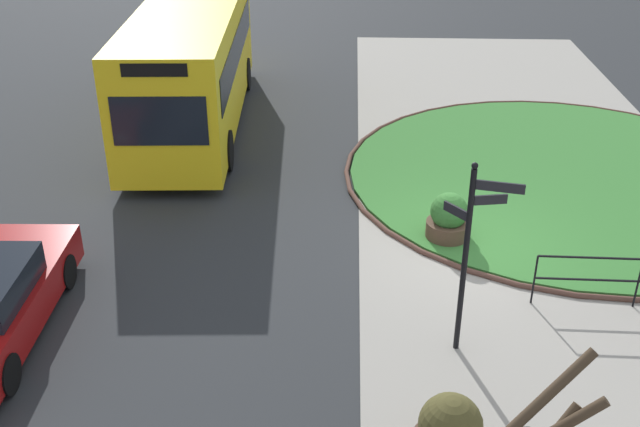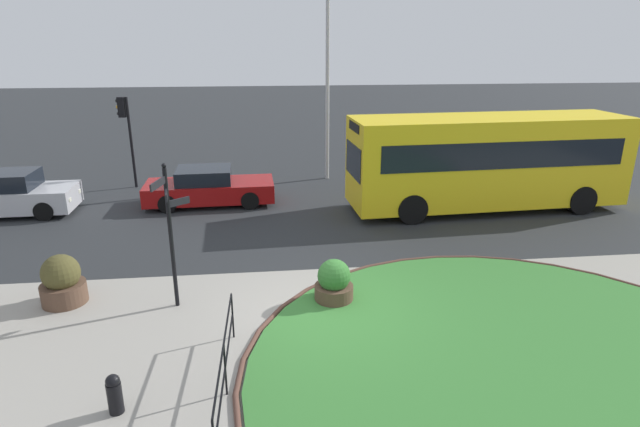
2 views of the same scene
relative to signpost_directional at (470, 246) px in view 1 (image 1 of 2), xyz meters
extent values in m
plane|color=#282B2D|center=(3.23, -0.58, -1.93)|extent=(120.00, 120.00, 0.00)
cube|color=#9E998E|center=(3.23, -2.49, -1.92)|extent=(32.00, 8.18, 0.02)
cylinder|color=#387A33|center=(6.63, -3.30, -1.88)|extent=(10.21, 10.21, 0.10)
torus|color=brown|center=(6.63, -3.30, -1.87)|extent=(10.52, 10.52, 0.11)
cylinder|color=black|center=(-0.01, 0.05, -0.33)|extent=(0.09, 0.09, 3.20)
sphere|color=black|center=(-0.01, 0.05, 1.32)|extent=(0.10, 0.10, 0.10)
cube|color=black|center=(-0.09, -0.33, 1.03)|extent=(0.18, 0.68, 0.15)
cube|color=black|center=(0.04, -0.24, 0.76)|extent=(0.12, 0.50, 0.15)
cube|color=black|center=(0.21, 0.22, 0.48)|extent=(0.39, 0.32, 0.15)
cube|color=black|center=(1.28, -3.20, -1.38)|extent=(0.10, 3.54, 0.03)
cylinder|color=black|center=(1.31, -1.43, -1.43)|extent=(0.04, 0.04, 0.99)
cylinder|color=black|center=(1.28, -3.20, -1.43)|extent=(0.04, 0.04, 0.99)
cube|color=yellow|center=(9.75, 6.13, -0.16)|extent=(9.61, 3.00, 2.98)
cube|color=black|center=(9.82, 4.88, 0.25)|extent=(8.34, 0.46, 0.88)
cube|color=black|center=(9.69, 7.39, 0.25)|extent=(8.34, 0.46, 0.88)
cube|color=black|center=(5.00, 5.88, -0.02)|extent=(0.13, 2.05, 1.10)
cube|color=black|center=(5.00, 5.88, 1.10)|extent=(0.09, 1.37, 0.28)
cylinder|color=black|center=(6.78, 4.83, -1.43)|extent=(1.01, 0.35, 1.00)
cylinder|color=black|center=(6.66, 7.12, -1.43)|extent=(1.01, 0.35, 1.00)
cylinder|color=black|center=(12.85, 5.15, -1.43)|extent=(1.01, 0.35, 1.00)
cylinder|color=black|center=(12.73, 7.44, -1.43)|extent=(1.01, 0.35, 1.00)
cube|color=#EAEACC|center=(2.35, 8.39, -1.39)|extent=(0.03, 0.20, 0.12)
cube|color=#EAEACC|center=(2.38, 7.28, -1.39)|extent=(0.03, 0.20, 0.12)
cylinder|color=black|center=(1.51, 6.96, -1.61)|extent=(0.65, 0.24, 0.64)
cylinder|color=black|center=(-1.33, 6.88, -1.61)|extent=(0.65, 0.24, 0.64)
cylinder|color=brown|center=(3.52, -0.18, -1.71)|extent=(0.88, 0.88, 0.43)
sphere|color=#33702D|center=(3.52, -0.18, -1.26)|extent=(0.75, 0.75, 0.75)
sphere|color=#4C4723|center=(-2.57, 0.48, -1.17)|extent=(0.84, 0.84, 0.84)
cylinder|color=#423323|center=(-4.20, -0.32, 0.39)|extent=(0.14, 0.85, 0.75)
cylinder|color=#423323|center=(-4.13, -0.13, 0.71)|extent=(0.53, 1.01, 0.91)
camera|label=1|loc=(-9.89, 1.84, 5.74)|focal=42.33mm
camera|label=2|loc=(2.03, -10.57, 3.76)|focal=28.84mm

